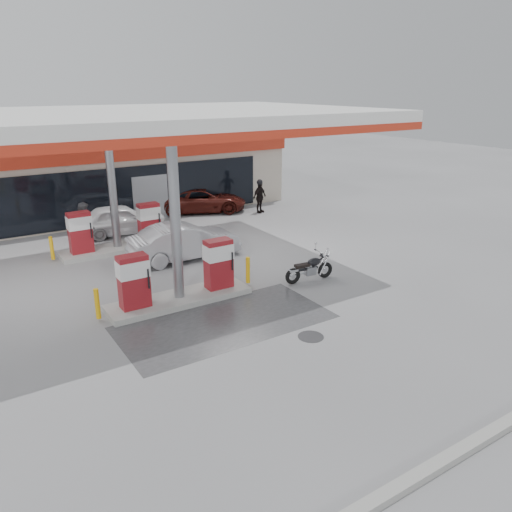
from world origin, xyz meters
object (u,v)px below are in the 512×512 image
(pump_island_near, at_px, (179,280))
(hatchback_silver, at_px, (184,241))
(parked_motorcycle, at_px, (310,269))
(sedan_white, at_px, (121,219))
(parked_car_right, at_px, (203,200))
(biker_walking, at_px, (260,197))
(attendant, at_px, (86,225))
(pump_island_far, at_px, (116,234))

(pump_island_near, distance_m, hatchback_silver, 4.06)
(pump_island_near, distance_m, parked_motorcycle, 4.59)
(pump_island_near, height_order, sedan_white, pump_island_near)
(hatchback_silver, bearing_deg, pump_island_near, 154.03)
(sedan_white, height_order, parked_car_right, sedan_white)
(hatchback_silver, height_order, parked_car_right, hatchback_silver)
(pump_island_near, relative_size, sedan_white, 1.29)
(sedan_white, bearing_deg, biker_walking, -81.99)
(parked_motorcycle, distance_m, attendant, 9.53)
(pump_island_near, xyz_separation_m, attendant, (-0.93, 7.00, 0.25))
(parked_motorcycle, distance_m, sedan_white, 9.69)
(pump_island_near, distance_m, attendant, 7.07)
(attendant, bearing_deg, biker_walking, -60.92)
(parked_motorcycle, bearing_deg, hatchback_silver, 126.91)
(sedan_white, relative_size, hatchback_silver, 0.94)
(pump_island_near, relative_size, pump_island_far, 1.00)
(pump_island_far, xyz_separation_m, attendant, (-0.93, 1.00, 0.25))
(pump_island_near, bearing_deg, sedan_white, 83.62)
(parked_car_right, distance_m, biker_walking, 3.02)
(pump_island_far, height_order, parked_motorcycle, pump_island_far)
(attendant, bearing_deg, parked_motorcycle, -123.42)
(attendant, relative_size, hatchback_silver, 0.45)
(biker_walking, bearing_deg, attendant, 168.81)
(pump_island_near, distance_m, biker_walking, 11.68)
(pump_island_far, xyz_separation_m, hatchback_silver, (1.87, -2.40, -0.01))
(pump_island_far, bearing_deg, parked_motorcycle, -56.47)
(attendant, distance_m, hatchback_silver, 4.41)
(parked_car_right, bearing_deg, pump_island_far, 147.63)
(pump_island_near, bearing_deg, attendant, 97.59)
(pump_island_far, bearing_deg, attendant, 133.02)
(sedan_white, bearing_deg, pump_island_far, 165.40)
(pump_island_near, xyz_separation_m, pump_island_far, (0.00, 6.00, 0.00))
(pump_island_near, height_order, biker_walking, pump_island_near)
(parked_motorcycle, bearing_deg, sedan_white, 117.71)
(sedan_white, xyz_separation_m, parked_car_right, (4.98, 1.80, -0.05))
(parked_motorcycle, bearing_deg, pump_island_near, 175.89)
(hatchback_silver, xyz_separation_m, biker_walking, (6.44, 4.60, 0.13))
(pump_island_near, xyz_separation_m, biker_walking, (8.31, 8.20, 0.12))
(sedan_white, distance_m, attendant, 2.22)
(parked_motorcycle, xyz_separation_m, parked_car_right, (1.39, 10.80, 0.20))
(biker_walking, bearing_deg, pump_island_far, 176.23)
(attendant, xyz_separation_m, biker_walking, (9.25, 1.20, -0.13))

